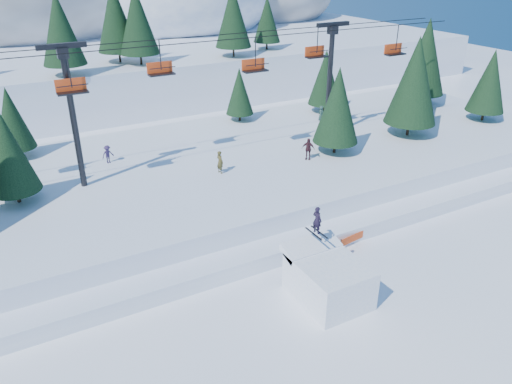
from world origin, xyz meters
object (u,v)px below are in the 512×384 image
jump_kicker (328,278)px  banner_far (410,210)px  chairlift (215,77)px  banner_near (355,237)px

jump_kicker → banner_far: bearing=23.7°
chairlift → banner_near: (4.21, -13.14, -8.78)m
banner_near → chairlift: bearing=107.8°
chairlift → banner_near: bearing=-72.2°
banner_near → banner_far: size_ratio=1.06×
chairlift → banner_near: 16.36m
jump_kicker → banner_near: bearing=36.4°
chairlift → banner_far: bearing=-48.9°
jump_kicker → chairlift: 18.75m
jump_kicker → chairlift: bearing=86.9°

